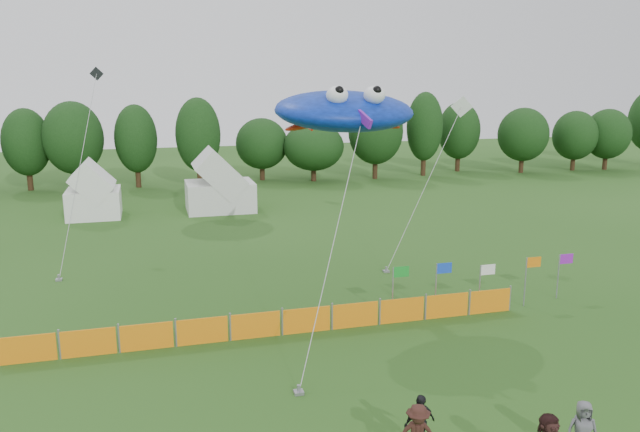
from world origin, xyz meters
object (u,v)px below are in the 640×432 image
object	(u,v)px
barrier_fence	(281,323)
spectator_d	(420,423)
tent_right	(220,187)
spectator_e	(582,431)
tent_left	(93,194)
stingray_kite	(343,111)

from	to	relation	value
barrier_fence	spectator_d	size ratio (longest dim) A/B	12.31
tent_right	spectator_e	bearing A→B (deg)	-81.14
tent_left	barrier_fence	distance (m)	25.90
tent_left	spectator_e	distance (m)	37.27
spectator_e	stingray_kite	bearing A→B (deg)	121.21
spectator_d	spectator_e	distance (m)	4.15
spectator_d	stingray_kite	bearing A→B (deg)	71.22
tent_left	tent_right	bearing A→B (deg)	-0.65
spectator_d	spectator_e	size ratio (longest dim) A/B	0.99
tent_right	barrier_fence	world-z (taller)	tent_right
tent_left	stingray_kite	bearing A→B (deg)	-61.04
spectator_d	stingray_kite	world-z (taller)	stingray_kite
tent_left	stingray_kite	size ratio (longest dim) A/B	0.24
tent_left	spectator_d	size ratio (longest dim) A/B	2.30
tent_left	spectator_e	bearing A→B (deg)	-67.38
tent_left	stingray_kite	distance (m)	25.45
tent_right	spectator_d	world-z (taller)	tent_right
barrier_fence	stingray_kite	world-z (taller)	stingray_kite
spectator_d	spectator_e	bearing A→B (deg)	-32.10
tent_left	spectator_d	distance (m)	34.57
tent_right	spectator_e	xyz separation A→B (m)	(5.34, -34.30, -0.98)
spectator_e	spectator_d	bearing A→B (deg)	-179.98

